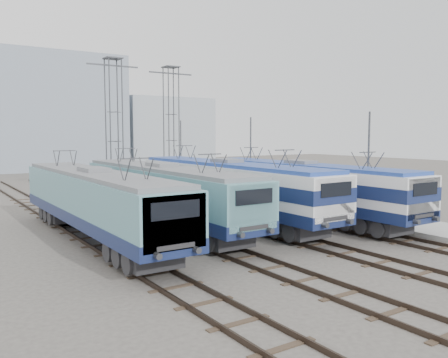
% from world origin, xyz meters
% --- Properties ---
extents(ground, '(160.00, 160.00, 0.00)m').
position_xyz_m(ground, '(0.00, 0.00, 0.00)').
color(ground, '#514C47').
extents(platform, '(4.00, 70.00, 0.30)m').
position_xyz_m(platform, '(10.20, 8.00, 0.15)').
color(platform, '#9E9E99').
rests_on(platform, ground).
extents(locomotive_far_left, '(2.87, 18.16, 3.42)m').
position_xyz_m(locomotive_far_left, '(-6.75, 6.85, 2.26)').
color(locomotive_far_left, '#16224F').
rests_on(locomotive_far_left, ground).
extents(locomotive_center_left, '(2.89, 18.27, 3.44)m').
position_xyz_m(locomotive_center_left, '(-2.25, 8.12, 2.27)').
color(locomotive_center_left, '#16224F').
rests_on(locomotive_center_left, ground).
extents(locomotive_center_right, '(2.98, 18.84, 3.54)m').
position_xyz_m(locomotive_center_right, '(2.25, 7.87, 2.40)').
color(locomotive_center_right, '#16224F').
rests_on(locomotive_center_right, ground).
extents(locomotive_far_right, '(2.88, 18.20, 3.42)m').
position_xyz_m(locomotive_far_right, '(6.75, 5.82, 2.32)').
color(locomotive_far_right, '#16224F').
rests_on(locomotive_far_right, ground).
extents(catenary_tower_west, '(4.50, 1.20, 12.00)m').
position_xyz_m(catenary_tower_west, '(0.00, 22.00, 6.64)').
color(catenary_tower_west, '#3F4247').
rests_on(catenary_tower_west, ground).
extents(catenary_tower_east, '(4.50, 1.20, 12.00)m').
position_xyz_m(catenary_tower_east, '(6.50, 24.00, 6.64)').
color(catenary_tower_east, '#3F4247').
rests_on(catenary_tower_east, ground).
extents(mast_front, '(0.12, 0.12, 7.00)m').
position_xyz_m(mast_front, '(8.60, 2.00, 3.50)').
color(mast_front, '#3F4247').
rests_on(mast_front, ground).
extents(mast_mid, '(0.12, 0.12, 7.00)m').
position_xyz_m(mast_mid, '(8.60, 14.00, 3.50)').
color(mast_mid, '#3F4247').
rests_on(mast_mid, ground).
extents(mast_rear, '(0.12, 0.12, 7.00)m').
position_xyz_m(mast_rear, '(8.60, 26.00, 3.50)').
color(mast_rear, '#3F4247').
rests_on(mast_rear, ground).
extents(building_center, '(22.00, 14.00, 18.00)m').
position_xyz_m(building_center, '(4.00, 62.00, 9.00)').
color(building_center, '#8996A6').
rests_on(building_center, ground).
extents(building_east, '(16.00, 12.00, 12.00)m').
position_xyz_m(building_east, '(24.00, 62.00, 6.00)').
color(building_east, '#9EA8B1').
rests_on(building_east, ground).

